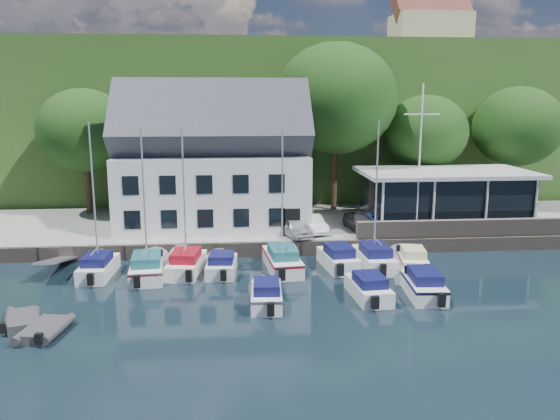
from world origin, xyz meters
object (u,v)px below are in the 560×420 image
at_px(boat_r1_0, 94,206).
at_px(boat_r1_1, 144,203).
at_px(boat_r2_2, 266,292).
at_px(dinghy_1, 45,328).
at_px(boat_r2_4, 423,282).
at_px(harbor_building, 214,169).
at_px(club_pavilion, 444,196).
at_px(boat_r1_6, 376,194).
at_px(boat_r2_3, 369,286).
at_px(boat_r1_7, 412,257).
at_px(dinghy_0, 22,319).
at_px(boat_r1_4, 282,195).
at_px(car_silver, 294,227).
at_px(boat_r1_5, 338,256).
at_px(car_dgrey, 360,222).
at_px(boat_r1_2, 184,202).
at_px(boat_r1_3, 222,263).
at_px(car_blue, 385,221).
at_px(flagpole, 420,160).
at_px(car_white, 312,224).

xyz_separation_m(boat_r1_0, boat_r1_1, (3.00, -0.44, 0.20)).
height_order(boat_r2_2, dinghy_1, boat_r2_2).
bearing_deg(boat_r2_4, harbor_building, 135.29).
bearing_deg(club_pavilion, boat_r1_6, -133.37).
bearing_deg(boat_r2_3, boat_r1_1, 155.01).
bearing_deg(boat_r1_1, boat_r2_3, -25.39).
xyz_separation_m(boat_r1_7, dinghy_0, (-21.39, -7.17, -0.36)).
distance_m(boat_r1_4, boat_r1_7, 9.22).
xyz_separation_m(boat_r1_0, boat_r2_2, (9.88, -5.65, -3.66)).
xyz_separation_m(boat_r1_4, dinghy_1, (-11.71, -8.78, -4.42)).
distance_m(car_silver, boat_r1_1, 11.23).
relative_size(boat_r2_2, dinghy_1, 1.73).
distance_m(boat_r1_6, boat_r1_7, 4.74).
bearing_deg(boat_r1_5, car_dgrey, 57.88).
xyz_separation_m(boat_r1_0, boat_r1_5, (14.83, 0.30, -3.57)).
relative_size(boat_r1_2, boat_r2_4, 1.47).
height_order(boat_r1_4, boat_r2_4, boat_r1_4).
distance_m(boat_r1_5, boat_r2_4, 6.40).
bearing_deg(dinghy_1, boat_r1_3, 55.62).
bearing_deg(dinghy_1, car_blue, 45.10).
height_order(car_silver, dinghy_1, car_silver).
relative_size(boat_r1_3, dinghy_1, 1.72).
distance_m(flagpole, boat_r2_3, 13.35).
xyz_separation_m(harbor_building, boat_r1_7, (12.73, -8.90, -4.67)).
distance_m(boat_r1_4, boat_r2_2, 7.33).
relative_size(car_silver, boat_r1_2, 0.42).
height_order(boat_r1_0, dinghy_1, boat_r1_0).
distance_m(car_white, boat_r1_0, 15.43).
xyz_separation_m(car_silver, boat_r1_7, (7.02, -4.89, -0.95)).
distance_m(club_pavilion, boat_r1_6, 11.28).
xyz_separation_m(boat_r1_2, boat_r1_3, (2.18, -0.39, -3.76)).
height_order(car_white, boat_r2_2, car_white).
relative_size(boat_r1_5, boat_r2_4, 0.95).
xyz_separation_m(boat_r1_6, boat_r1_7, (2.38, -0.30, -4.08)).
xyz_separation_m(car_white, boat_r1_3, (-6.53, -6.10, -0.95)).
xyz_separation_m(car_white, boat_r1_5, (0.84, -5.62, -0.86)).
distance_m(boat_r1_4, boat_r2_3, 7.95).
xyz_separation_m(boat_r1_2, boat_r1_4, (5.98, 0.08, 0.32)).
relative_size(car_white, dinghy_1, 1.30).
height_order(flagpole, boat_r1_6, flagpole).
xyz_separation_m(boat_r1_7, boat_r2_2, (-9.64, -5.57, -0.00)).
relative_size(harbor_building, boat_r1_2, 1.62).
xyz_separation_m(car_silver, boat_r1_2, (-7.21, -4.60, 2.80)).
relative_size(boat_r1_1, dinghy_1, 3.12).
height_order(car_dgrey, boat_r2_4, car_dgrey).
bearing_deg(boat_r1_2, flagpole, 25.36).
relative_size(car_blue, boat_r2_3, 0.78).
bearing_deg(boat_r1_7, boat_r2_3, -119.75).
relative_size(car_white, boat_r2_4, 0.63).
bearing_deg(boat_r1_7, car_blue, 100.49).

